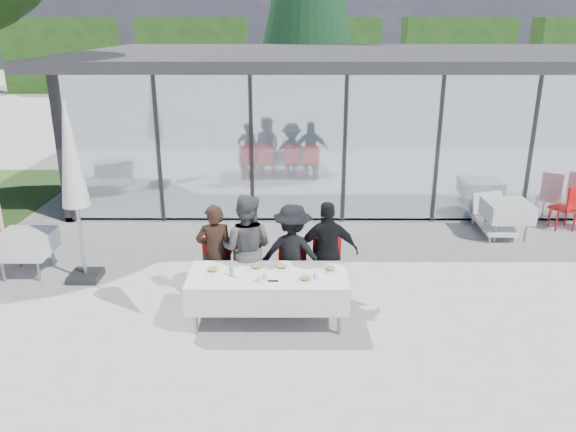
# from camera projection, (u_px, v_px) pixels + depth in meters

# --- Properties ---
(ground) EXTENTS (90.00, 90.00, 0.00)m
(ground) POSITION_uv_depth(u_px,v_px,m) (297.00, 312.00, 8.43)
(ground) COLOR #A39F9A
(ground) RESTS_ON ground
(pavilion) EXTENTS (14.80, 8.80, 3.44)m
(pavilion) POSITION_uv_depth(u_px,v_px,m) (367.00, 98.00, 15.44)
(pavilion) COLOR gray
(pavilion) RESTS_ON ground
(treeline) EXTENTS (62.50, 2.00, 4.40)m
(treeline) POSITION_uv_depth(u_px,v_px,m) (259.00, 55.00, 34.17)
(treeline) COLOR #183711
(treeline) RESTS_ON ground
(dining_table) EXTENTS (2.26, 0.96, 0.75)m
(dining_table) POSITION_uv_depth(u_px,v_px,m) (268.00, 288.00, 8.01)
(dining_table) COLOR silver
(dining_table) RESTS_ON ground
(diner_a) EXTENTS (0.66, 0.66, 1.56)m
(diner_a) POSITION_uv_depth(u_px,v_px,m) (215.00, 253.00, 8.59)
(diner_a) COLOR black
(diner_a) RESTS_ON ground
(diner_chair_a) EXTENTS (0.44, 0.44, 0.97)m
(diner_chair_a) POSITION_uv_depth(u_px,v_px,m) (216.00, 266.00, 8.72)
(diner_chair_a) COLOR red
(diner_chair_a) RESTS_ON ground
(diner_b) EXTENTS (0.98, 0.98, 1.72)m
(diner_b) POSITION_uv_depth(u_px,v_px,m) (246.00, 248.00, 8.56)
(diner_b) COLOR #535353
(diner_b) RESTS_ON ground
(diner_chair_b) EXTENTS (0.44, 0.44, 0.97)m
(diner_chair_b) POSITION_uv_depth(u_px,v_px,m) (247.00, 266.00, 8.72)
(diner_chair_b) COLOR red
(diner_chair_b) RESTS_ON ground
(diner_c) EXTENTS (1.20, 1.20, 1.56)m
(diner_c) POSITION_uv_depth(u_px,v_px,m) (293.00, 253.00, 8.59)
(diner_c) COLOR black
(diner_c) RESTS_ON ground
(diner_chair_c) EXTENTS (0.44, 0.44, 0.97)m
(diner_chair_c) POSITION_uv_depth(u_px,v_px,m) (293.00, 266.00, 8.72)
(diner_chair_c) COLOR red
(diner_chair_c) RESTS_ON ground
(diner_d) EXTENTS (0.96, 0.96, 1.60)m
(diner_d) POSITION_uv_depth(u_px,v_px,m) (328.00, 252.00, 8.58)
(diner_d) COLOR black
(diner_d) RESTS_ON ground
(diner_chair_d) EXTENTS (0.44, 0.44, 0.97)m
(diner_chair_d) POSITION_uv_depth(u_px,v_px,m) (327.00, 266.00, 8.72)
(diner_chair_d) COLOR red
(diner_chair_d) RESTS_ON ground
(plate_a) EXTENTS (0.25, 0.25, 0.07)m
(plate_a) POSITION_uv_depth(u_px,v_px,m) (212.00, 270.00, 8.02)
(plate_a) COLOR silver
(plate_a) RESTS_ON dining_table
(plate_b) EXTENTS (0.25, 0.25, 0.07)m
(plate_b) POSITION_uv_depth(u_px,v_px,m) (256.00, 267.00, 8.11)
(plate_b) COLOR silver
(plate_b) RESTS_ON dining_table
(plate_c) EXTENTS (0.25, 0.25, 0.07)m
(plate_c) POSITION_uv_depth(u_px,v_px,m) (282.00, 267.00, 8.13)
(plate_c) COLOR silver
(plate_c) RESTS_ON dining_table
(plate_d) EXTENTS (0.25, 0.25, 0.07)m
(plate_d) POSITION_uv_depth(u_px,v_px,m) (330.00, 269.00, 8.05)
(plate_d) COLOR silver
(plate_d) RESTS_ON dining_table
(plate_extra) EXTENTS (0.25, 0.25, 0.07)m
(plate_extra) POSITION_uv_depth(u_px,v_px,m) (305.00, 279.00, 7.74)
(plate_extra) COLOR silver
(plate_extra) RESTS_ON dining_table
(juice_bottle) EXTENTS (0.06, 0.06, 0.15)m
(juice_bottle) POSITION_uv_depth(u_px,v_px,m) (231.00, 271.00, 7.87)
(juice_bottle) COLOR #92B54B
(juice_bottle) RESTS_ON dining_table
(drinking_glasses) EXTENTS (0.84, 0.18, 0.10)m
(drinking_glasses) POSITION_uv_depth(u_px,v_px,m) (280.00, 277.00, 7.74)
(drinking_glasses) COLOR silver
(drinking_glasses) RESTS_ON dining_table
(folded_eyeglasses) EXTENTS (0.14, 0.03, 0.01)m
(folded_eyeglasses) POSITION_uv_depth(u_px,v_px,m) (273.00, 281.00, 7.73)
(folded_eyeglasses) COLOR black
(folded_eyeglasses) RESTS_ON dining_table
(spare_table_left) EXTENTS (0.86, 0.86, 0.74)m
(spare_table_left) POSITION_uv_depth(u_px,v_px,m) (25.00, 244.00, 9.56)
(spare_table_left) COLOR silver
(spare_table_left) RESTS_ON ground
(spare_table_right) EXTENTS (0.86, 0.86, 0.74)m
(spare_table_right) POSITION_uv_depth(u_px,v_px,m) (507.00, 211.00, 11.23)
(spare_table_right) COLOR silver
(spare_table_right) RESTS_ON ground
(spare_chair_b) EXTENTS (0.60, 0.60, 0.97)m
(spare_chair_b) POSITION_uv_depth(u_px,v_px,m) (568.00, 205.00, 11.62)
(spare_chair_b) COLOR red
(spare_chair_b) RESTS_ON ground
(market_umbrella) EXTENTS (0.50, 0.50, 3.00)m
(market_umbrella) POSITION_uv_depth(u_px,v_px,m) (72.00, 167.00, 8.88)
(market_umbrella) COLOR black
(market_umbrella) RESTS_ON ground
(lounger) EXTENTS (0.65, 1.35, 0.72)m
(lounger) POSITION_uv_depth(u_px,v_px,m) (492.00, 218.00, 11.70)
(lounger) COLOR white
(lounger) RESTS_ON ground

